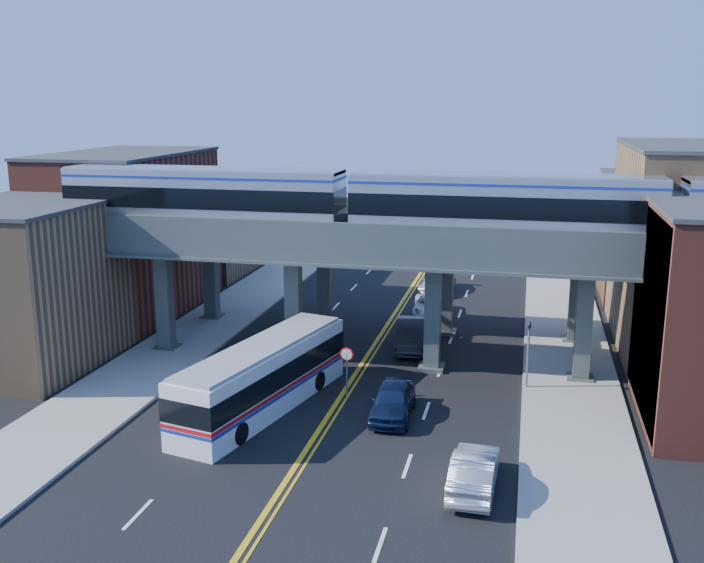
{
  "coord_description": "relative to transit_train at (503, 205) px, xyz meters",
  "views": [
    {
      "loc": [
        8.85,
        -33.5,
        14.83
      ],
      "look_at": [
        -0.52,
        7.78,
        4.87
      ],
      "focal_mm": 40.0,
      "sensor_mm": 36.0,
      "label": 1
    }
  ],
  "objects": [
    {
      "name": "sidewalk_west",
      "position": [
        -19.06,
        2.0,
        -9.28
      ],
      "size": [
        5.0,
        70.0,
        0.16
      ],
      "primitive_type": "cube",
      "color": "gray",
      "rests_on": "ground"
    },
    {
      "name": "building_west_a",
      "position": [
        -26.06,
        -4.0,
        -4.86
      ],
      "size": [
        8.0,
        10.0,
        9.0
      ],
      "primitive_type": "cube",
      "color": "olive",
      "rests_on": "ground"
    },
    {
      "name": "car_lane_c",
      "position": [
        -5.06,
        11.11,
        -8.67
      ],
      "size": [
        2.7,
        5.14,
        1.38
      ],
      "primitive_type": "imported",
      "rotation": [
        0.0,
        0.0,
        0.08
      ],
      "color": "silver",
      "rests_on": "ground"
    },
    {
      "name": "sidewalk_east",
      "position": [
        3.94,
        2.0,
        -9.28
      ],
      "size": [
        5.0,
        70.0,
        0.16
      ],
      "primitive_type": "cube",
      "color": "gray",
      "rests_on": "ground"
    },
    {
      "name": "mural_panel",
      "position": [
        6.99,
        -4.0,
        -4.61
      ],
      "size": [
        0.1,
        9.5,
        9.5
      ],
      "primitive_type": "cube",
      "color": "teal",
      "rests_on": "ground"
    },
    {
      "name": "transit_bus",
      "position": [
        -10.86,
        -7.49,
        -7.76
      ],
      "size": [
        5.37,
        12.42,
        3.12
      ],
      "rotation": [
        0.0,
        0.0,
        1.34
      ],
      "color": "silver",
      "rests_on": "ground"
    },
    {
      "name": "traffic_signal",
      "position": [
        1.64,
        -2.0,
        -7.06
      ],
      "size": [
        0.15,
        0.18,
        4.1
      ],
      "color": "slate",
      "rests_on": "ground"
    },
    {
      "name": "building_east_b",
      "position": [
        10.94,
        8.0,
        -3.36
      ],
      "size": [
        8.0,
        14.0,
        12.0
      ],
      "primitive_type": "cube",
      "color": "olive",
      "rests_on": "ground"
    },
    {
      "name": "building_west_c",
      "position": [
        -26.06,
        21.0,
        -5.36
      ],
      "size": [
        8.0,
        10.0,
        8.0
      ],
      "primitive_type": "cube",
      "color": "olive",
      "rests_on": "ground"
    },
    {
      "name": "building_west_b",
      "position": [
        -26.06,
        8.0,
        -3.86
      ],
      "size": [
        8.0,
        14.0,
        11.0
      ],
      "primitive_type": "cube",
      "color": "brown",
      "rests_on": "ground"
    },
    {
      "name": "car_lane_d",
      "position": [
        -5.35,
        18.03,
        -8.58
      ],
      "size": [
        2.69,
        5.54,
        1.55
      ],
      "primitive_type": "imported",
      "rotation": [
        0.0,
        0.0,
        -0.1
      ],
      "color": "#BBBCC1",
      "rests_on": "ground"
    },
    {
      "name": "elevated_viaduct_far",
      "position": [
        -7.56,
        7.0,
        -2.89
      ],
      "size": [
        52.0,
        3.6,
        7.4
      ],
      "color": "#3A4440",
      "rests_on": "ground"
    },
    {
      "name": "car_parked_curb",
      "position": [
        -0.24,
        -13.4,
        -8.58
      ],
      "size": [
        1.8,
        4.8,
        1.57
      ],
      "primitive_type": "imported",
      "rotation": [
        0.0,
        0.0,
        3.11
      ],
      "color": "#A3A3A8",
      "rests_on": "ground"
    },
    {
      "name": "car_lane_b",
      "position": [
        -5.17,
        3.49,
        -8.48
      ],
      "size": [
        2.35,
        5.48,
        1.76
      ],
      "primitive_type": "imported",
      "rotation": [
        0.0,
        0.0,
        0.09
      ],
      "color": "#2B2C2E",
      "rests_on": "ground"
    },
    {
      "name": "stop_sign",
      "position": [
        -7.26,
        -5.0,
        -7.6
      ],
      "size": [
        0.76,
        0.09,
        2.63
      ],
      "color": "slate",
      "rests_on": "ground"
    },
    {
      "name": "elevated_viaduct_near",
      "position": [
        -7.56,
        0.0,
        -2.89
      ],
      "size": [
        52.0,
        3.6,
        7.4
      ],
      "color": "#3A4440",
      "rests_on": "ground"
    },
    {
      "name": "ground",
      "position": [
        -7.56,
        -8.0,
        -9.36
      ],
      "size": [
        120.0,
        120.0,
        0.0
      ],
      "primitive_type": "plane",
      "color": "black",
      "rests_on": "ground"
    },
    {
      "name": "car_lane_a",
      "position": [
        -4.53,
        -7.03,
        -8.56
      ],
      "size": [
        2.05,
        4.75,
        1.6
      ],
      "primitive_type": "imported",
      "rotation": [
        0.0,
        0.0,
        0.04
      ],
      "color": "#0F1937",
      "rests_on": "ground"
    },
    {
      "name": "building_east_c",
      "position": [
        10.94,
        21.0,
        -4.86
      ],
      "size": [
        8.0,
        10.0,
        9.0
      ],
      "primitive_type": "cube",
      "color": "brown",
      "rests_on": "ground"
    },
    {
      "name": "transit_train",
      "position": [
        0.0,
        0.0,
        0.0
      ],
      "size": [
        49.54,
        3.11,
        3.63
      ],
      "color": "black",
      "rests_on": "elevated_viaduct_near"
    }
  ]
}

